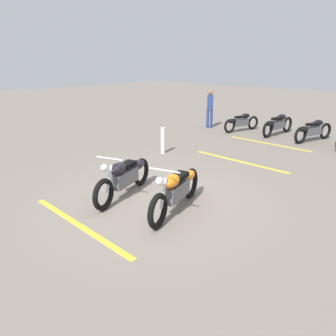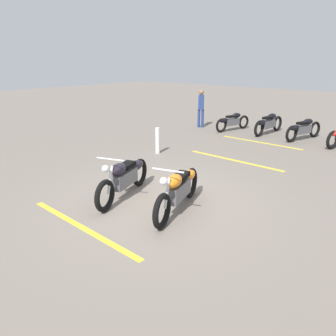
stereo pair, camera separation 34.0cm
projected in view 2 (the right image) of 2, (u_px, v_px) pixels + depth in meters
ground_plane at (157, 200)px, 7.22m from camera, size 60.00×60.00×0.00m
motorcycle_bright_foreground at (179, 189)px, 6.62m from camera, size 2.16×0.87×1.04m
motorcycle_dark_foreground at (125, 177)px, 7.30m from camera, size 2.14×0.90×1.04m
motorcycle_row_center at (303, 129)px, 12.52m from camera, size 2.06×0.65×0.79m
motorcycle_row_right at (268, 123)px, 13.51m from camera, size 2.19×0.35×0.82m
motorcycle_row_far_right at (232, 121)px, 14.19m from camera, size 1.94×0.57×0.74m
bystander_secondary at (201, 107)px, 14.74m from camera, size 0.28×0.30×1.68m
bollard_post at (158, 141)px, 10.72m from camera, size 0.14×0.14×0.85m
parking_stripe_near at (82, 227)px, 6.04m from camera, size 0.19×3.20×0.01m
parking_stripe_mid at (234, 160)px, 10.07m from camera, size 0.19×3.20×0.01m
parking_stripe_far at (260, 142)px, 12.26m from camera, size 0.19×3.20×0.01m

